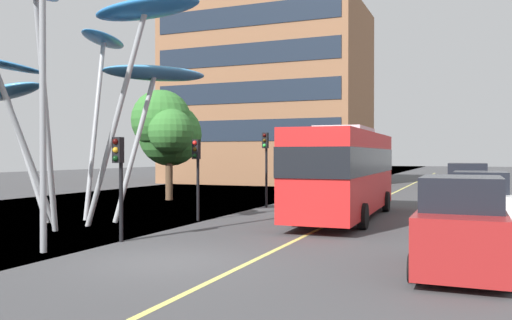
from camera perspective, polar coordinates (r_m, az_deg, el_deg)
name	(u,v)px	position (r m, az deg, el deg)	size (l,w,h in m)	color
ground	(141,261)	(14.29, -12.24, -10.59)	(120.00, 240.00, 0.10)	#424244
red_bus	(345,169)	(22.82, 9.58, -0.93)	(3.00, 11.27, 3.88)	red
leaf_sculpture	(88,63)	(22.00, -17.58, 9.90)	(10.91, 9.78, 8.43)	#9EA0A5
traffic_light_kerb_near	(119,166)	(16.90, -14.54, -0.61)	(0.28, 0.42, 3.26)	black
traffic_light_kerb_far	(197,162)	(21.75, -6.40, -0.19)	(0.28, 0.42, 3.34)	black
traffic_light_island_mid	(266,153)	(27.17, 1.05, 0.71)	(0.28, 0.42, 3.85)	black
car_parked_near	(461,228)	(13.10, 21.23, -6.81)	(2.06, 4.36, 2.22)	maroon
car_parked_mid	(480,204)	(20.00, 22.99, -4.38)	(2.06, 4.28, 2.13)	silver
car_parked_far	(468,190)	(26.06, 21.81, -3.05)	(1.97, 3.92, 2.34)	silver
street_lamp	(50,59)	(15.84, -21.32, 10.12)	(1.33, 0.44, 8.59)	gray
tree_pavement_near	(167,129)	(32.24, -9.52, 3.33)	(4.27, 4.75, 6.60)	brown
backdrop_building	(269,97)	(52.34, 1.42, 6.77)	(18.35, 12.20, 16.73)	#8E6042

